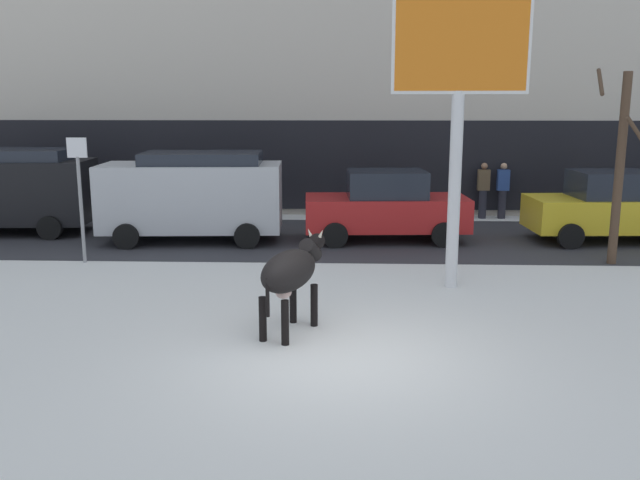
{
  "coord_description": "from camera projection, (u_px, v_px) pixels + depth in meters",
  "views": [
    {
      "loc": [
        0.06,
        -9.28,
        3.64
      ],
      "look_at": [
        -0.41,
        2.94,
        1.1
      ],
      "focal_mm": 38.05,
      "sensor_mm": 36.0,
      "label": 1
    }
  ],
  "objects": [
    {
      "name": "bare_tree_left_lot",
      "position": [
        619.0,
        164.0,
        14.86
      ],
      "size": [
        1.28,
        1.27,
        4.33
      ],
      "color": "#4C3828",
      "rests_on": "ground"
    },
    {
      "name": "car_yellow_sedan",
      "position": [
        611.0,
        207.0,
        17.55
      ],
      "size": [
        4.29,
        2.17,
        1.84
      ],
      "color": "gold",
      "rests_on": "ground"
    },
    {
      "name": "car_red_sedan",
      "position": [
        386.0,
        206.0,
        17.67
      ],
      "size": [
        4.29,
        2.17,
        1.84
      ],
      "color": "red",
      "rests_on": "ground"
    },
    {
      "name": "pedestrian_by_cars",
      "position": [
        483.0,
        190.0,
        21.01
      ],
      "size": [
        0.36,
        0.24,
        1.73
      ],
      "color": "#282833",
      "rests_on": "ground"
    },
    {
      "name": "car_black_van",
      "position": [
        6.0,
        189.0,
        18.6
      ],
      "size": [
        4.7,
        2.32,
        2.32
      ],
      "color": "black",
      "rests_on": "ground"
    },
    {
      "name": "ground_plane",
      "position": [
        340.0,
        356.0,
        9.82
      ],
      "size": [
        120.0,
        120.0,
        0.0
      ],
      "primitive_type": "plane",
      "color": "white"
    },
    {
      "name": "car_silver_van",
      "position": [
        193.0,
        194.0,
        17.54
      ],
      "size": [
        4.7,
        2.32,
        2.32
      ],
      "color": "#B7BABF",
      "rests_on": "ground"
    },
    {
      "name": "pedestrian_near_billboard",
      "position": [
        503.0,
        190.0,
        20.99
      ],
      "size": [
        0.36,
        0.24,
        1.73
      ],
      "color": "#282833",
      "rests_on": "ground"
    },
    {
      "name": "building_facade",
      "position": [
        346.0,
        16.0,
        23.43
      ],
      "size": [
        44.0,
        6.1,
        13.0
      ],
      "color": "beige",
      "rests_on": "ground"
    },
    {
      "name": "street_sign",
      "position": [
        80.0,
        190.0,
        15.11
      ],
      "size": [
        0.44,
        0.08,
        2.82
      ],
      "color": "gray",
      "rests_on": "ground"
    },
    {
      "name": "billboard",
      "position": [
        460.0,
        62.0,
        12.57
      ],
      "size": [
        2.52,
        0.55,
        5.56
      ],
      "color": "silver",
      "rests_on": "ground"
    },
    {
      "name": "cow_black",
      "position": [
        291.0,
        272.0,
        10.63
      ],
      "size": [
        1.15,
        1.9,
        1.54
      ],
      "color": "black",
      "rests_on": "ground"
    },
    {
      "name": "road_strip",
      "position": [
        343.0,
        238.0,
        18.08
      ],
      "size": [
        60.0,
        5.6,
        0.01
      ],
      "primitive_type": "cube",
      "color": "#333338",
      "rests_on": "ground"
    }
  ]
}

